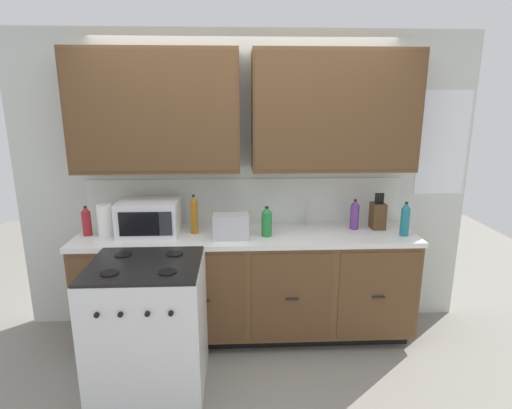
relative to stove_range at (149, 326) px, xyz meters
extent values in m
plane|color=gray|center=(0.70, 0.33, -0.47)|extent=(8.00, 8.00, 0.00)
cube|color=silver|center=(0.70, 0.96, 0.81)|extent=(3.95, 0.05, 2.57)
cube|color=silver|center=(0.70, 0.93, 0.67)|extent=(2.75, 0.01, 0.40)
cube|color=brown|center=(-0.01, 0.76, 1.44)|extent=(1.32, 0.34, 0.95)
cube|color=brown|center=(-0.01, 0.59, 1.44)|extent=(1.30, 0.01, 0.89)
cube|color=brown|center=(1.41, 0.76, 1.44)|extent=(1.32, 0.34, 0.95)
cube|color=brown|center=(1.41, 0.59, 1.44)|extent=(1.30, 0.01, 0.89)
cube|color=white|center=(2.43, 0.93, 1.17)|extent=(0.44, 0.01, 0.90)
cube|color=black|center=(0.70, 0.66, -0.42)|extent=(2.69, 0.48, 0.10)
cube|color=brown|center=(0.70, 0.63, 0.03)|extent=(2.75, 0.60, 0.80)
cube|color=brown|center=(-0.33, 0.33, 0.03)|extent=(0.63, 0.01, 0.73)
cube|color=black|center=(-0.33, 0.31, 0.02)|extent=(0.10, 0.01, 0.01)
cube|color=brown|center=(0.36, 0.33, 0.03)|extent=(0.63, 0.01, 0.73)
cube|color=black|center=(0.36, 0.31, 0.02)|extent=(0.10, 0.01, 0.01)
cube|color=brown|center=(1.05, 0.33, 0.03)|extent=(0.63, 0.01, 0.73)
cube|color=black|center=(1.05, 0.31, 0.02)|extent=(0.10, 0.01, 0.01)
cube|color=brown|center=(1.73, 0.33, 0.03)|extent=(0.63, 0.01, 0.73)
cube|color=black|center=(1.73, 0.31, 0.02)|extent=(0.10, 0.01, 0.01)
cube|color=white|center=(0.70, 0.63, 0.45)|extent=(2.78, 0.63, 0.04)
cube|color=#A8AAAF|center=(1.23, 0.66, 0.45)|extent=(0.56, 0.38, 0.02)
cube|color=white|center=(0.00, 0.00, -0.01)|extent=(0.76, 0.66, 0.92)
cube|color=black|center=(0.00, 0.00, 0.46)|extent=(0.74, 0.65, 0.02)
cylinder|color=black|center=(-0.18, -0.16, 0.47)|extent=(0.12, 0.12, 0.01)
cylinder|color=black|center=(0.18, -0.16, 0.47)|extent=(0.12, 0.12, 0.01)
cylinder|color=black|center=(-0.18, 0.16, 0.47)|extent=(0.12, 0.12, 0.01)
cylinder|color=black|center=(0.18, 0.16, 0.47)|extent=(0.12, 0.12, 0.01)
cylinder|color=black|center=(-0.22, -0.34, 0.28)|extent=(0.03, 0.02, 0.03)
cylinder|color=black|center=(-0.08, -0.34, 0.28)|extent=(0.03, 0.02, 0.03)
cylinder|color=black|center=(0.08, -0.34, 0.28)|extent=(0.03, 0.02, 0.03)
cylinder|color=black|center=(0.22, -0.34, 0.28)|extent=(0.03, 0.02, 0.03)
cube|color=white|center=(-0.09, 0.65, 0.61)|extent=(0.48, 0.36, 0.28)
cube|color=black|center=(-0.13, 0.46, 0.61)|extent=(0.31, 0.01, 0.19)
cube|color=#28282D|center=(0.07, 0.46, 0.61)|extent=(0.10, 0.01, 0.19)
cube|color=#B7B7BC|center=(0.57, 0.51, 0.56)|extent=(0.28, 0.18, 0.19)
cube|color=black|center=(0.52, 0.51, 0.65)|extent=(0.02, 0.13, 0.01)
cube|color=black|center=(0.62, 0.51, 0.65)|extent=(0.02, 0.13, 0.01)
cube|color=#52361E|center=(1.82, 0.71, 0.58)|extent=(0.11, 0.14, 0.22)
cylinder|color=black|center=(1.79, 0.70, 0.73)|extent=(0.02, 0.02, 0.09)
cylinder|color=black|center=(1.81, 0.70, 0.73)|extent=(0.02, 0.02, 0.09)
cylinder|color=black|center=(1.83, 0.70, 0.73)|extent=(0.02, 0.02, 0.09)
cylinder|color=black|center=(1.85, 0.70, 0.73)|extent=(0.02, 0.02, 0.09)
cylinder|color=#B2B5BA|center=(1.23, 0.84, 0.57)|extent=(0.02, 0.02, 0.20)
cylinder|color=white|center=(-0.43, 0.61, 0.60)|extent=(0.12, 0.12, 0.26)
cylinder|color=#663384|center=(1.62, 0.71, 0.57)|extent=(0.08, 0.08, 0.21)
cone|color=#663384|center=(1.62, 0.71, 0.70)|extent=(0.07, 0.07, 0.05)
cylinder|color=black|center=(1.62, 0.71, 0.71)|extent=(0.03, 0.03, 0.02)
cylinder|color=#237A38|center=(0.86, 0.55, 0.56)|extent=(0.08, 0.08, 0.20)
cone|color=#237A38|center=(0.86, 0.55, 0.69)|extent=(0.08, 0.08, 0.05)
cylinder|color=black|center=(0.86, 0.55, 0.70)|extent=(0.03, 0.03, 0.02)
cylinder|color=maroon|center=(-0.59, 0.64, 0.56)|extent=(0.07, 0.07, 0.19)
cone|color=maroon|center=(-0.59, 0.64, 0.69)|extent=(0.07, 0.07, 0.05)
cylinder|color=black|center=(-0.59, 0.64, 0.70)|extent=(0.03, 0.03, 0.02)
cylinder|color=#9E6619|center=(0.27, 0.65, 0.60)|extent=(0.06, 0.06, 0.26)
cone|color=#9E6619|center=(0.27, 0.65, 0.76)|extent=(0.05, 0.05, 0.06)
cylinder|color=black|center=(0.27, 0.65, 0.78)|extent=(0.02, 0.02, 0.02)
cylinder|color=#1E707A|center=(1.97, 0.51, 0.58)|extent=(0.07, 0.07, 0.22)
cone|color=#1E707A|center=(1.97, 0.51, 0.72)|extent=(0.06, 0.06, 0.06)
cylinder|color=black|center=(1.97, 0.51, 0.74)|extent=(0.03, 0.03, 0.02)
camera|label=1|loc=(0.63, -2.61, 1.53)|focal=28.94mm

